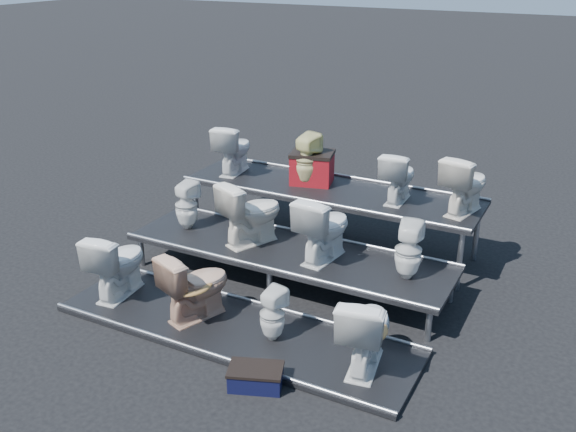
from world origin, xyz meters
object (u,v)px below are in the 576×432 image
at_px(toilet_0, 117,263).
at_px(toilet_1, 196,285).
at_px(toilet_5, 251,212).
at_px(toilet_10, 398,176).
at_px(toilet_11, 465,184).
at_px(step_stool, 256,378).
at_px(toilet_4, 186,205).
at_px(toilet_2, 272,314).
at_px(toilet_6, 324,227).
at_px(toilet_9, 307,160).
at_px(toilet_7, 408,250).
at_px(red_crate, 312,169).
at_px(toilet_8, 234,149).
at_px(toilet_3, 365,329).

bearing_deg(toilet_0, toilet_1, 174.36).
height_order(toilet_5, toilet_10, toilet_10).
distance_m(toilet_11, step_stool, 3.71).
xyz_separation_m(toilet_0, toilet_5, (1.12, 1.30, 0.40)).
relative_size(toilet_4, toilet_10, 0.96).
distance_m(toilet_2, toilet_6, 1.40).
height_order(toilet_0, step_stool, toilet_0).
xyz_separation_m(toilet_9, step_stool, (1.08, -3.33, -1.14)).
height_order(toilet_7, red_crate, red_crate).
distance_m(toilet_8, step_stool, 4.20).
xyz_separation_m(toilet_6, toilet_8, (-2.08, 1.30, 0.36)).
bearing_deg(toilet_3, step_stool, 32.18).
height_order(toilet_1, toilet_6, toilet_6).
relative_size(toilet_1, step_stool, 1.60).
relative_size(toilet_3, toilet_5, 1.01).
relative_size(red_crate, step_stool, 1.11).
distance_m(toilet_5, toilet_11, 2.73).
relative_size(toilet_6, toilet_7, 1.21).
relative_size(toilet_0, toilet_6, 1.01).
bearing_deg(toilet_10, toilet_8, -1.16).
height_order(toilet_2, toilet_3, toilet_3).
distance_m(toilet_2, toilet_9, 2.88).
bearing_deg(step_stool, toilet_4, 117.13).
height_order(toilet_8, toilet_9, toilet_9).
bearing_deg(toilet_11, toilet_8, 13.28).
distance_m(toilet_8, toilet_9, 1.21).
distance_m(toilet_1, toilet_11, 3.59).
bearing_deg(step_stool, toilet_7, 46.63).
xyz_separation_m(toilet_1, toilet_4, (-1.04, 1.30, 0.32)).
relative_size(toilet_0, toilet_2, 1.39).
bearing_deg(toilet_1, toilet_2, -159.28).
bearing_deg(step_stool, toilet_2, 85.52).
bearing_deg(toilet_2, toilet_8, -39.63).
height_order(toilet_10, red_crate, toilet_10).
distance_m(toilet_9, step_stool, 3.69).
xyz_separation_m(toilet_8, step_stool, (2.29, -3.33, -1.14)).
bearing_deg(toilet_4, red_crate, -120.36).
height_order(toilet_0, toilet_4, toilet_4).
relative_size(toilet_5, step_stool, 1.64).
xyz_separation_m(toilet_3, toilet_11, (0.30, 2.60, 0.76)).
xyz_separation_m(toilet_0, toilet_9, (1.27, 2.60, 0.75)).
xyz_separation_m(toilet_5, toilet_9, (0.15, 1.30, 0.35)).
xyz_separation_m(toilet_3, toilet_7, (0.01, 1.30, 0.32)).
distance_m(toilet_5, toilet_8, 1.72).
xyz_separation_m(red_crate, step_stool, (1.05, -3.45, -0.97)).
xyz_separation_m(toilet_2, toilet_3, (1.06, 0.00, 0.12)).
xyz_separation_m(toilet_11, red_crate, (-2.20, 0.12, -0.18)).
height_order(toilet_2, toilet_9, toilet_9).
relative_size(toilet_2, red_crate, 1.06).
bearing_deg(toilet_3, toilet_6, -59.75).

